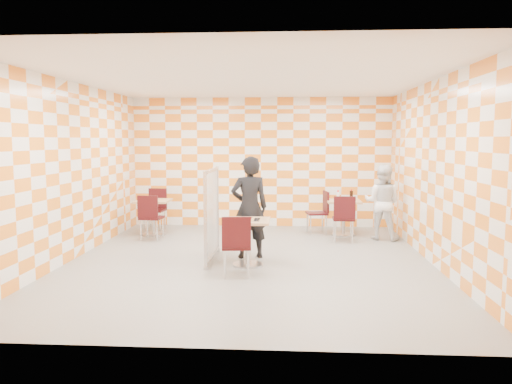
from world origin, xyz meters
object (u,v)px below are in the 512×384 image
(empty_table, at_px, (153,211))
(main_table, at_px, (248,234))
(chair_empty_near, at_px, (150,214))
(man_white, at_px, (382,202))
(chair_second_front, at_px, (344,215))
(soda_bottle, at_px, (351,195))
(man_dark, at_px, (249,207))
(second_table, at_px, (344,212))
(sport_bottle, at_px, (338,195))
(chair_empty_far, at_px, (156,206))
(chair_second_side, at_px, (321,209))
(partition, at_px, (212,214))
(chair_main_front, at_px, (236,242))

(empty_table, bearing_deg, main_table, -48.17)
(chair_empty_near, relative_size, man_white, 0.61)
(main_table, xyz_separation_m, chair_second_front, (1.75, 1.98, 0.04))
(chair_empty_near, height_order, soda_bottle, soda_bottle)
(chair_empty_near, bearing_deg, chair_second_front, 1.72)
(chair_empty_near, bearing_deg, man_dark, -31.76)
(chair_second_front, xyz_separation_m, man_white, (0.80, 0.32, 0.22))
(second_table, relative_size, sport_bottle, 3.75)
(chair_second_front, bearing_deg, main_table, -131.40)
(empty_table, distance_m, chair_empty_far, 0.64)
(main_table, xyz_separation_m, chair_second_side, (1.35, 2.83, 0.04))
(chair_second_side, relative_size, man_dark, 0.53)
(sport_bottle, height_order, soda_bottle, soda_bottle)
(empty_table, distance_m, chair_empty_near, 0.63)
(chair_second_front, xyz_separation_m, chair_empty_far, (-4.08, 1.14, 0.00))
(chair_second_side, xyz_separation_m, chair_empty_near, (-3.48, -0.96, 0.00))
(second_table, relative_size, partition, 0.48)
(chair_empty_near, relative_size, partition, 0.60)
(chair_second_side, distance_m, soda_bottle, 0.71)
(second_table, height_order, partition, partition)
(partition, distance_m, soda_bottle, 3.55)
(chair_empty_near, distance_m, man_dark, 2.50)
(chair_second_front, relative_size, chair_empty_near, 1.00)
(chair_empty_far, xyz_separation_m, partition, (1.70, -2.78, 0.25))
(chair_empty_near, relative_size, soda_bottle, 4.02)
(empty_table, xyz_separation_m, chair_empty_far, (-0.10, 0.63, 0.04))
(chair_empty_far, height_order, sport_bottle, sport_bottle)
(chair_second_front, xyz_separation_m, chair_empty_near, (-3.88, -0.12, 0.00))
(second_table, distance_m, chair_main_front, 3.94)
(second_table, bearing_deg, man_dark, -130.71)
(main_table, xyz_separation_m, man_white, (2.55, 2.30, 0.26))
(man_white, bearing_deg, man_dark, 56.18)
(chair_empty_near, bearing_deg, chair_main_front, -52.20)
(chair_main_front, distance_m, sport_bottle, 4.02)
(second_table, relative_size, man_white, 0.49)
(chair_empty_far, bearing_deg, chair_main_front, -60.04)
(chair_main_front, distance_m, man_dark, 1.34)
(man_dark, height_order, soda_bottle, man_dark)
(chair_empty_near, bearing_deg, chair_empty_far, 99.22)
(man_dark, relative_size, sport_bottle, 8.74)
(chair_empty_far, bearing_deg, chair_second_side, -4.54)
(chair_second_side, bearing_deg, soda_bottle, -7.70)
(chair_second_side, xyz_separation_m, man_dark, (-1.37, -2.26, 0.33))
(second_table, height_order, chair_empty_far, chair_empty_far)
(chair_second_side, distance_m, sport_bottle, 0.46)
(chair_second_front, height_order, chair_empty_far, same)
(partition, distance_m, sport_bottle, 3.43)
(chair_second_side, bearing_deg, chair_second_front, -64.80)
(partition, bearing_deg, chair_second_front, 34.67)
(chair_empty_near, distance_m, soda_bottle, 4.21)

